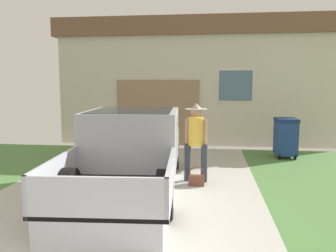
% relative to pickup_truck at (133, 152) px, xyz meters
% --- Properties ---
extents(pickup_truck, '(2.25, 5.39, 1.60)m').
position_rel_pickup_truck_xyz_m(pickup_truck, '(0.00, 0.00, 0.00)').
color(pickup_truck, silver).
rests_on(pickup_truck, ground).
extents(person_with_hat, '(0.51, 0.47, 1.72)m').
position_rel_pickup_truck_xyz_m(person_with_hat, '(1.31, 0.45, 0.30)').
color(person_with_hat, '#333842').
rests_on(person_with_hat, ground).
extents(handbag, '(0.33, 0.15, 0.42)m').
position_rel_pickup_truck_xyz_m(handbag, '(1.34, 0.13, -0.57)').
color(handbag, brown).
rests_on(handbag, ground).
extents(house_with_garage, '(10.35, 6.08, 4.40)m').
position_rel_pickup_truck_xyz_m(house_with_garage, '(1.24, 7.73, 1.52)').
color(house_with_garage, beige).
rests_on(house_with_garage, ground).
extents(wheeled_trash_bin, '(0.60, 0.72, 1.15)m').
position_rel_pickup_truck_xyz_m(wheeled_trash_bin, '(3.79, 3.22, -0.09)').
color(wheeled_trash_bin, navy).
rests_on(wheeled_trash_bin, ground).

